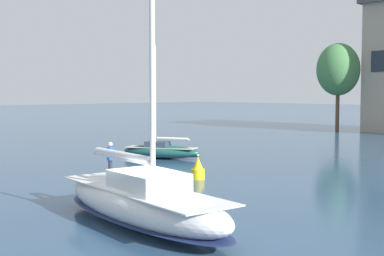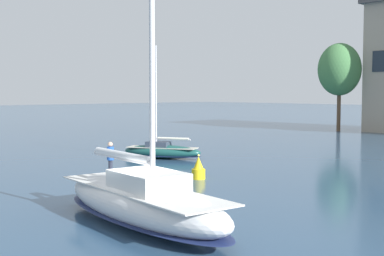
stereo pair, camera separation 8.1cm
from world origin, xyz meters
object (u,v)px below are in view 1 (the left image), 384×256
sailboat_main (142,200)px  sailboat_moored_near_marina (161,151)px  tree_shore_right (338,70)px  channel_buoy (198,169)px

sailboat_main → sailboat_moored_near_marina: bearing=138.2°
sailboat_main → sailboat_moored_near_marina: size_ratio=1.66×
tree_shore_right → sailboat_moored_near_marina: tree_shore_right is taller
tree_shore_right → channel_buoy: 48.41m
sailboat_main → channel_buoy: (-7.19, 10.24, -0.45)m
tree_shore_right → sailboat_main: size_ratio=0.79×
sailboat_moored_near_marina → channel_buoy: size_ratio=5.87×
channel_buoy → sailboat_main: bearing=-54.9°
sailboat_main → tree_shore_right: bearing=113.9°
sailboat_main → sailboat_moored_near_marina: (-17.22, 15.43, -0.43)m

